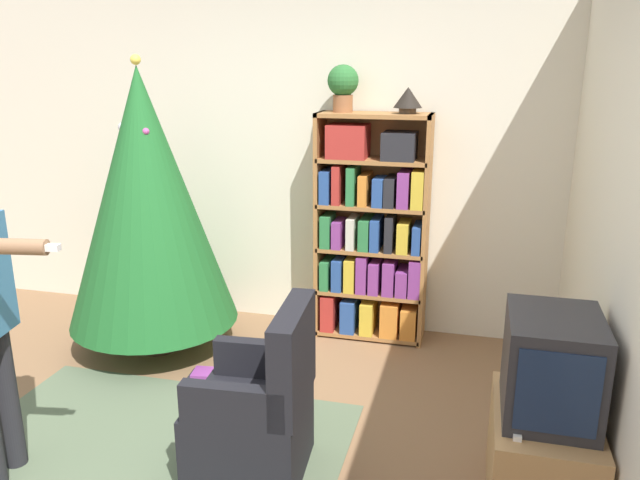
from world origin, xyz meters
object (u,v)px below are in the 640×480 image
bookshelf (372,234)px  armchair (257,416)px  television (552,366)px  potted_plant (343,85)px  table_lamp (408,99)px  christmas_tree (147,200)px

bookshelf → armchair: (-0.26, -1.80, -0.49)m
television → bookshelf: bearing=123.3°
bookshelf → potted_plant: (-0.23, 0.01, 1.08)m
bookshelf → table_lamp: size_ratio=8.48×
television → potted_plant: size_ratio=1.54×
television → table_lamp: size_ratio=2.53×
television → potted_plant: 2.46m
bookshelf → table_lamp: 1.01m
armchair → potted_plant: potted_plant is taller
christmas_tree → armchair: 1.90m
armchair → table_lamp: (0.49, 1.80, 1.47)m
christmas_tree → table_lamp: bearing=19.1°
bookshelf → armchair: 1.88m
television → christmas_tree: bearing=157.0°
television → christmas_tree: 2.86m
bookshelf → armchair: bearing=-98.3°
bookshelf → potted_plant: potted_plant is taller
potted_plant → table_lamp: (0.46, -0.00, -0.09)m
christmas_tree → potted_plant: (1.26, 0.60, 0.77)m
television → potted_plant: (-1.35, 1.70, 1.15)m
bookshelf → christmas_tree: size_ratio=0.81×
table_lamp → potted_plant: bearing=180.0°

